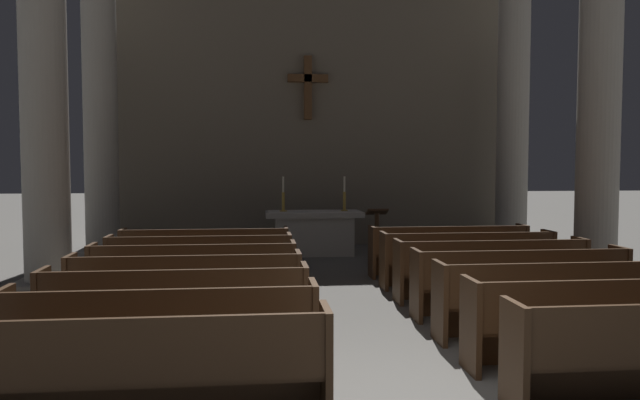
{
  "coord_description": "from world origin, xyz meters",
  "views": [
    {
      "loc": [
        -1.35,
        -4.86,
        2.09
      ],
      "look_at": [
        0.0,
        7.8,
        1.34
      ],
      "focal_mm": 34.61,
      "sensor_mm": 36.0,
      "label": 1
    }
  ],
  "objects": [
    {
      "name": "pew_left_row_1",
      "position": [
        -2.23,
        -0.04,
        0.48
      ],
      "size": [
        2.94,
        0.5,
        0.95
      ],
      "color": "#422B19",
      "rests_on": "ground"
    },
    {
      "name": "pew_left_row_2",
      "position": [
        -2.23,
        1.0,
        0.48
      ],
      "size": [
        2.94,
        0.5,
        0.95
      ],
      "color": "#422B19",
      "rests_on": "ground"
    },
    {
      "name": "pew_left_row_3",
      "position": [
        -2.23,
        2.03,
        0.48
      ],
      "size": [
        2.94,
        0.5,
        0.95
      ],
      "color": "#422B19",
      "rests_on": "ground"
    },
    {
      "name": "pew_left_row_4",
      "position": [
        -2.23,
        3.07,
        0.48
      ],
      "size": [
        2.94,
        0.5,
        0.95
      ],
      "color": "#422B19",
      "rests_on": "ground"
    },
    {
      "name": "pew_left_row_5",
      "position": [
        -2.23,
        4.11,
        0.48
      ],
      "size": [
        2.94,
        0.5,
        0.95
      ],
      "color": "#422B19",
      "rests_on": "ground"
    },
    {
      "name": "pew_left_row_6",
      "position": [
        -2.23,
        5.14,
        0.48
      ],
      "size": [
        2.94,
        0.5,
        0.95
      ],
      "color": "#422B19",
      "rests_on": "ground"
    },
    {
      "name": "pew_left_row_7",
      "position": [
        -2.23,
        6.18,
        0.48
      ],
      "size": [
        2.94,
        0.5,
        0.95
      ],
      "color": "#422B19",
      "rests_on": "ground"
    },
    {
      "name": "pew_right_row_2",
      "position": [
        2.23,
        1.0,
        0.48
      ],
      "size": [
        2.94,
        0.5,
        0.95
      ],
      "color": "#422B19",
      "rests_on": "ground"
    },
    {
      "name": "pew_right_row_3",
      "position": [
        2.23,
        2.03,
        0.48
      ],
      "size": [
        2.94,
        0.5,
        0.95
      ],
      "color": "#422B19",
      "rests_on": "ground"
    },
    {
      "name": "pew_right_row_4",
      "position": [
        2.23,
        3.07,
        0.48
      ],
      "size": [
        2.94,
        0.5,
        0.95
      ],
      "color": "#422B19",
      "rests_on": "ground"
    },
    {
      "name": "pew_right_row_5",
      "position": [
        2.23,
        4.11,
        0.48
      ],
      "size": [
        2.94,
        0.5,
        0.95
      ],
      "color": "#422B19",
      "rests_on": "ground"
    },
    {
      "name": "pew_right_row_6",
      "position": [
        2.23,
        5.14,
        0.48
      ],
      "size": [
        2.94,
        0.5,
        0.95
      ],
      "color": "#422B19",
      "rests_on": "ground"
    },
    {
      "name": "pew_right_row_7",
      "position": [
        2.23,
        6.18,
        0.48
      ],
      "size": [
        2.94,
        0.5,
        0.95
      ],
      "color": "#422B19",
      "rests_on": "ground"
    },
    {
      "name": "column_left_second",
      "position": [
        -4.68,
        5.45,
        3.37
      ],
      "size": [
        1.09,
        1.09,
        6.91
      ],
      "color": "#ADA89E",
      "rests_on": "ground"
    },
    {
      "name": "column_right_second",
      "position": [
        4.68,
        5.45,
        3.37
      ],
      "size": [
        1.09,
        1.09,
        6.91
      ],
      "color": "#ADA89E",
      "rests_on": "ground"
    },
    {
      "name": "column_left_third",
      "position": [
        -4.68,
        9.08,
        3.37
      ],
      "size": [
        1.09,
        1.09,
        6.91
      ],
      "color": "#ADA89E",
      "rests_on": "ground"
    },
    {
      "name": "column_right_third",
      "position": [
        4.68,
        9.08,
        3.37
      ],
      "size": [
        1.09,
        1.09,
        6.91
      ],
      "color": "#ADA89E",
      "rests_on": "ground"
    },
    {
      "name": "altar",
      "position": [
        0.0,
        9.08,
        0.53
      ],
      "size": [
        2.2,
        0.9,
        1.01
      ],
      "color": "#BCB7AD",
      "rests_on": "ground"
    },
    {
      "name": "candlestick_left",
      "position": [
        -0.7,
        9.08,
        1.27
      ],
      "size": [
        0.16,
        0.16,
        0.79
      ],
      "color": "#B79338",
      "rests_on": "altar"
    },
    {
      "name": "candlestick_right",
      "position": [
        0.7,
        9.08,
        1.27
      ],
      "size": [
        0.16,
        0.16,
        0.79
      ],
      "color": "#B79338",
      "rests_on": "altar"
    },
    {
      "name": "apse_with_cross",
      "position": [
        0.0,
        10.9,
        3.63
      ],
      "size": [
        10.52,
        0.44,
        7.25
      ],
      "color": "#706656",
      "rests_on": "ground"
    },
    {
      "name": "lectern",
      "position": [
        1.22,
        7.88,
        0.55
      ],
      "size": [
        0.44,
        0.36,
        1.15
      ],
      "color": "#422B19",
      "rests_on": "ground"
    }
  ]
}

